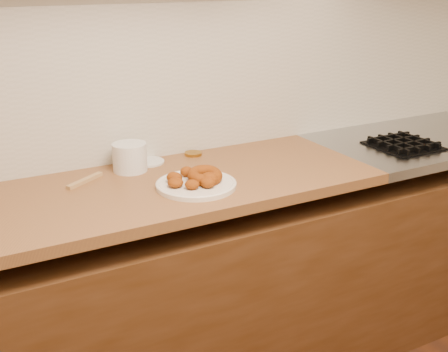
{
  "coord_description": "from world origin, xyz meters",
  "views": [
    {
      "loc": [
        -0.98,
        -0.06,
        1.61
      ],
      "look_at": [
        -0.1,
        1.58,
        0.93
      ],
      "focal_mm": 45.0,
      "sensor_mm": 36.0,
      "label": 1
    }
  ],
  "objects": [
    {
      "name": "wooden_utensil",
      "position": [
        -0.53,
        1.83,
        0.91
      ],
      "size": [
        0.16,
        0.11,
        0.01
      ],
      "primitive_type": "cube",
      "rotation": [
        0.0,
        0.0,
        0.58
      ],
      "color": "#AA834F",
      "rests_on": "butcher_block"
    },
    {
      "name": "backsplash",
      "position": [
        0.0,
        1.99,
        1.2
      ],
      "size": [
        3.6,
        0.02,
        0.6
      ],
      "primitive_type": "cube",
      "color": "beige",
      "rests_on": "wall_back"
    },
    {
      "name": "ring_donut",
      "position": [
        -0.16,
        1.6,
        0.94
      ],
      "size": [
        0.14,
        0.14,
        0.06
      ],
      "primitive_type": "torus",
      "rotation": [
        0.1,
        0.0,
        0.13
      ],
      "color": "#883E0F",
      "rests_on": "donut_plate"
    },
    {
      "name": "donut_plate",
      "position": [
        -0.2,
        1.6,
        0.91
      ],
      "size": [
        0.28,
        0.28,
        0.02
      ],
      "primitive_type": "cylinder",
      "color": "silver",
      "rests_on": "butcher_block"
    },
    {
      "name": "stovetop",
      "position": [
        1.15,
        1.69,
        0.88
      ],
      "size": [
        1.3,
        0.62,
        0.04
      ],
      "primitive_type": "cube",
      "color": "#9EA0A5",
      "rests_on": "base_cabinet"
    },
    {
      "name": "butcher_block",
      "position": [
        -0.65,
        1.69,
        0.88
      ],
      "size": [
        2.3,
        0.62,
        0.04
      ],
      "primitive_type": "cube",
      "color": "brown",
      "rests_on": "base_cabinet"
    },
    {
      "name": "wall_back",
      "position": [
        0.0,
        2.0,
        1.35
      ],
      "size": [
        4.0,
        0.02,
        2.7
      ],
      "primitive_type": "cube",
      "color": "tan",
      "rests_on": "ground"
    },
    {
      "name": "plastic_tub",
      "position": [
        -0.34,
        1.87,
        0.95
      ],
      "size": [
        0.13,
        0.13,
        0.11
      ],
      "primitive_type": "cylinder",
      "rotation": [
        0.0,
        0.0,
        -0.03
      ],
      "color": "silver",
      "rests_on": "butcher_block"
    },
    {
      "name": "base_cabinet",
      "position": [
        0.0,
        1.69,
        0.39
      ],
      "size": [
        3.6,
        0.6,
        0.77
      ],
      "primitive_type": "cube",
      "color": "#54321C",
      "rests_on": "floor"
    },
    {
      "name": "brass_jar_lid",
      "position": [
        -0.05,
        1.93,
        0.91
      ],
      "size": [
        0.08,
        0.08,
        0.01
      ],
      "primitive_type": "cylinder",
      "rotation": [
        0.0,
        0.0,
        -0.21
      ],
      "color": "olive",
      "rests_on": "butcher_block"
    },
    {
      "name": "fried_dough_chunks",
      "position": [
        -0.22,
        1.58,
        0.94
      ],
      "size": [
        0.18,
        0.19,
        0.05
      ],
      "color": "#883E0F",
      "rests_on": "donut_plate"
    },
    {
      "name": "tub_lid",
      "position": [
        -0.25,
        1.93,
        0.9
      ],
      "size": [
        0.16,
        0.16,
        0.01
      ],
      "primitive_type": "cylinder",
      "rotation": [
        0.0,
        0.0,
        0.29
      ],
      "color": "silver",
      "rests_on": "butcher_block"
    }
  ]
}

